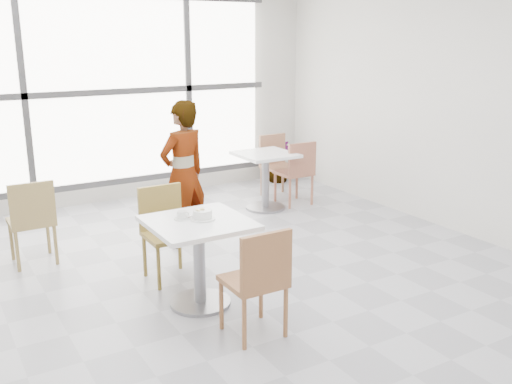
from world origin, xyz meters
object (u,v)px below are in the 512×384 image
bg_chair_left_near (32,217)px  chair_near (259,276)px  oatmeal_bowl (203,214)px  bg_table_right (265,173)px  bg_chair_right_far (276,161)px  main_table (199,247)px  person (183,174)px  coffee_cup (182,216)px  plant_right (278,161)px  chair_far (165,226)px  bg_chair_right_near (297,169)px

bg_chair_left_near → chair_near: bearing=116.3°
oatmeal_bowl → bg_table_right: oatmeal_bowl is taller
oatmeal_bowl → bg_chair_right_far: size_ratio=0.24×
bg_table_right → oatmeal_bowl: bearing=-132.4°
bg_chair_right_far → bg_chair_left_near: bearing=-164.7°
main_table → bg_chair_right_far: bg_chair_right_far is taller
main_table → bg_table_right: (1.95, 2.10, -0.04)m
oatmeal_bowl → person: bearing=72.3°
coffee_cup → person: size_ratio=0.10×
chair_near → plant_right: bearing=-124.7°
coffee_cup → main_table: bearing=-47.9°
oatmeal_bowl → bg_chair_left_near: size_ratio=0.24×
chair_far → bg_chair_right_near: (2.42, 1.32, 0.00)m
oatmeal_bowl → coffee_cup: oatmeal_bowl is taller
bg_table_right → bg_chair_right_far: (0.47, 0.48, 0.01)m
main_table → chair_far: size_ratio=0.92×
bg_chair_right_far → plant_right: bearing=54.9°
coffee_cup → bg_chair_right_near: bearing=37.5°
oatmeal_bowl → coffee_cup: size_ratio=1.32×
chair_far → person: bearing=54.2°
chair_far → oatmeal_bowl: size_ratio=4.14×
oatmeal_bowl → bg_table_right: size_ratio=0.28×
coffee_cup → bg_chair_right_far: 3.55m
chair_near → bg_chair_right_near: same height
chair_near → bg_table_right: bearing=-122.6°
bg_chair_left_near → bg_chair_right_far: same height
person → plant_right: size_ratio=2.38×
chair_far → bg_table_right: bearing=35.4°
chair_near → chair_far: same height
chair_near → person: size_ratio=0.55×
chair_near → coffee_cup: (-0.23, 0.84, 0.28)m
chair_far → plant_right: chair_far is taller
oatmeal_bowl → chair_far: bearing=95.1°
bg_chair_right_far → chair_near: bearing=-124.6°
person → chair_near: bearing=65.1°
bg_chair_right_far → chair_far: bearing=-142.5°
main_table → coffee_cup: bearing=132.1°
chair_near → oatmeal_bowl: (-0.09, 0.75, 0.29)m
chair_near → oatmeal_bowl: bearing=-83.1°
bg_table_right → bg_chair_right_far: bearing=45.2°
coffee_cup → oatmeal_bowl: bearing=-32.6°
bg_chair_right_far → oatmeal_bowl: bearing=-132.8°
coffee_cup → bg_chair_left_near: 1.81m
person → bg_chair_right_far: size_ratio=1.82×
main_table → plant_right: 4.34m
oatmeal_bowl → bg_chair_right_near: bg_chair_right_near is taller
coffee_cup → bg_chair_right_far: bearing=44.4°
person → bg_table_right: size_ratio=2.11×
main_table → person: (0.49, 1.41, 0.27)m
bg_table_right → bg_chair_right_far: size_ratio=0.86×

